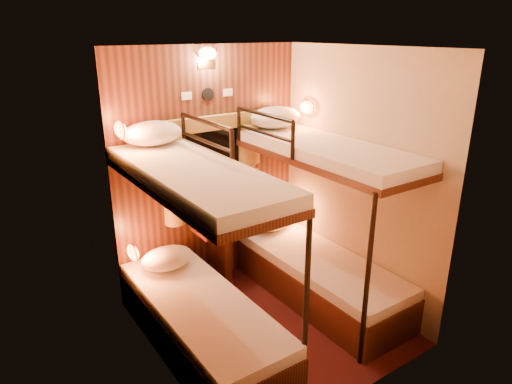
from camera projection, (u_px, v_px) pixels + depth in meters
floor at (269, 323)px, 4.15m from camera, size 2.10×2.10×0.00m
ceiling at (272, 47)px, 3.34m from camera, size 2.10×2.10×0.00m
wall_back at (209, 170)px, 4.56m from camera, size 2.40×0.00×2.40m
wall_front at (366, 248)px, 2.93m from camera, size 2.40×0.00×2.40m
wall_left at (156, 228)px, 3.22m from camera, size 0.00×2.40×2.40m
wall_right at (356, 179)px, 4.28m from camera, size 0.00×2.40×2.40m
back_panel at (209, 170)px, 4.55m from camera, size 2.00×0.03×2.40m
bunk_left at (200, 288)px, 3.67m from camera, size 0.72×1.90×1.82m
bunk_right at (320, 247)px, 4.36m from camera, size 0.72×1.90×1.82m
window at (211, 173)px, 4.54m from camera, size 1.00×0.12×0.79m
curtains at (212, 165)px, 4.48m from camera, size 1.10×0.22×1.00m
back_fixtures at (207, 62)px, 4.17m from camera, size 0.54×0.09×0.48m
reading_lamps at (227, 174)px, 4.28m from camera, size 2.00×0.20×1.25m
table at (221, 248)px, 4.67m from camera, size 0.50×0.34×0.66m
bottle_left at (222, 214)px, 4.61m from camera, size 0.08×0.08×0.27m
bottle_right at (221, 218)px, 4.51m from camera, size 0.08×0.08×0.27m
sachet_a at (228, 227)px, 4.58m from camera, size 0.08×0.07×0.01m
sachet_b at (238, 222)px, 4.70m from camera, size 0.07×0.06×0.00m
pillow_lower_left at (167, 258)px, 4.17m from camera, size 0.49×0.35×0.19m
pillow_lower_right at (272, 220)px, 4.98m from camera, size 0.51×0.36×0.20m
pillow_upper_left at (152, 133)px, 3.88m from camera, size 0.52×0.37×0.20m
pillow_upper_right at (275, 117)px, 4.56m from camera, size 0.55×0.39×0.22m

